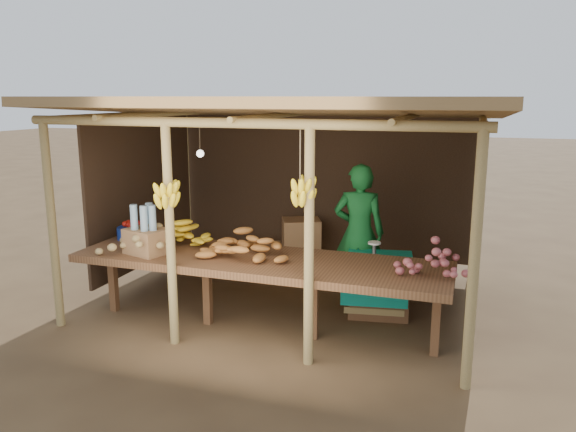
% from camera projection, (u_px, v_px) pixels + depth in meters
% --- Properties ---
extents(ground, '(60.00, 60.00, 0.00)m').
position_uv_depth(ground, '(288.00, 300.00, 6.83)').
color(ground, brown).
rests_on(ground, ground).
extents(stall_structure, '(4.70, 3.50, 2.43)m').
position_uv_depth(stall_structure, '(287.00, 143.00, 6.43)').
color(stall_structure, '#9F8752').
rests_on(stall_structure, ground).
extents(counter, '(3.90, 1.05, 0.80)m').
position_uv_depth(counter, '(259.00, 264.00, 5.79)').
color(counter, brown).
rests_on(counter, ground).
extents(potato_heap, '(0.89, 0.57, 0.36)m').
position_uv_depth(potato_heap, '(144.00, 237.00, 5.90)').
color(potato_heap, tan).
rests_on(potato_heap, counter).
extents(sweet_potato_heap, '(0.98, 0.59, 0.36)m').
position_uv_depth(sweet_potato_heap, '(248.00, 240.00, 5.78)').
color(sweet_potato_heap, '#BC7330').
rests_on(sweet_potato_heap, counter).
extents(onion_heap, '(0.83, 0.56, 0.35)m').
position_uv_depth(onion_heap, '(436.00, 260.00, 5.08)').
color(onion_heap, '#A95255').
rests_on(onion_heap, counter).
extents(banana_pile, '(0.75, 0.59, 0.35)m').
position_uv_depth(banana_pile, '(189.00, 230.00, 6.25)').
color(banana_pile, yellow).
rests_on(banana_pile, counter).
extents(tomato_basin, '(0.40, 0.40, 0.21)m').
position_uv_depth(tomato_basin, '(134.00, 231.00, 6.56)').
color(tomato_basin, navy).
rests_on(tomato_basin, counter).
extents(bottle_box, '(0.50, 0.44, 0.53)m').
position_uv_depth(bottle_box, '(147.00, 235.00, 5.92)').
color(bottle_box, '#9A6E45').
rests_on(bottle_box, counter).
extents(vendor, '(0.65, 0.47, 1.67)m').
position_uv_depth(vendor, '(359.00, 233.00, 6.71)').
color(vendor, '#17692B').
rests_on(vendor, ground).
extents(tarp_crate, '(0.82, 0.73, 0.87)m').
position_uv_depth(tarp_crate, '(379.00, 283.00, 6.36)').
color(tarp_crate, brown).
rests_on(tarp_crate, ground).
extents(carton_stack, '(1.16, 0.56, 0.79)m').
position_uv_depth(carton_stack, '(288.00, 251.00, 7.69)').
color(carton_stack, '#9A6E45').
rests_on(carton_stack, ground).
extents(burlap_sacks, '(0.74, 0.39, 0.52)m').
position_uv_depth(burlap_sacks, '(188.00, 254.00, 8.01)').
color(burlap_sacks, '#412D1E').
rests_on(burlap_sacks, ground).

